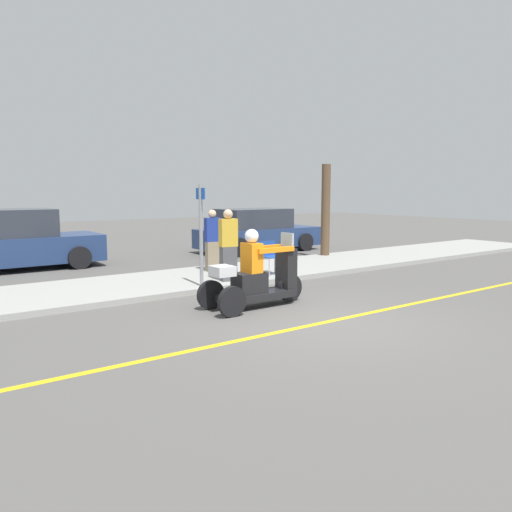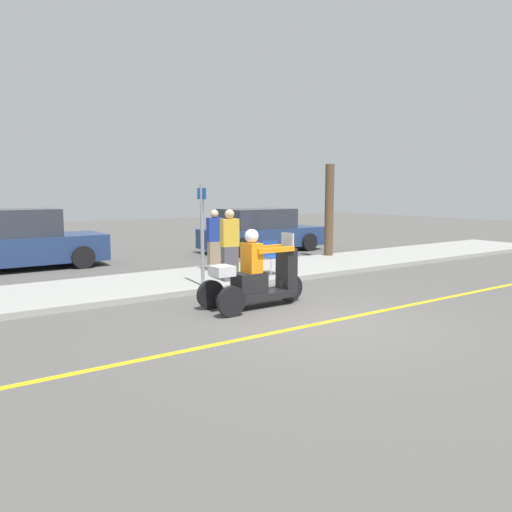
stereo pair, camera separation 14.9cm
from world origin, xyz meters
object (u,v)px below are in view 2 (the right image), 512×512
at_px(parked_car_lot_far, 261,231).
at_px(tree_trunk, 329,210).
at_px(street_sign, 202,231).
at_px(spectator_by_tree, 215,242).
at_px(motorcycle_trike, 257,279).
at_px(folding_chair_set_back, 272,254).
at_px(parked_car_lot_right, 16,242).
at_px(spectator_end_of_line, 230,247).

distance_m(parked_car_lot_far, tree_trunk, 3.04).
bearing_deg(tree_trunk, street_sign, -158.81).
bearing_deg(spectator_by_tree, motorcycle_trike, -107.88).
relative_size(folding_chair_set_back, tree_trunk, 0.28).
bearing_deg(motorcycle_trike, parked_car_lot_right, 111.02).
xyz_separation_m(parked_car_lot_far, tree_trunk, (0.65, -2.85, 0.84)).
bearing_deg(tree_trunk, parked_car_lot_right, 158.56).
bearing_deg(street_sign, spectator_by_tree, 52.35).
bearing_deg(street_sign, folding_chair_set_back, 9.65).
relative_size(motorcycle_trike, spectator_by_tree, 1.36).
bearing_deg(folding_chair_set_back, spectator_by_tree, 125.47).
relative_size(spectator_by_tree, tree_trunk, 0.55).
bearing_deg(parked_car_lot_right, parked_car_lot_far, -3.79).
bearing_deg(parked_car_lot_far, tree_trunk, -77.21).
bearing_deg(folding_chair_set_back, motorcycle_trike, -132.12).
xyz_separation_m(folding_chair_set_back, parked_car_lot_right, (-4.91, 5.27, 0.16)).
xyz_separation_m(spectator_by_tree, parked_car_lot_far, (3.93, 3.49, -0.16)).
bearing_deg(spectator_by_tree, spectator_end_of_line, -106.86).
relative_size(motorcycle_trike, parked_car_lot_far, 0.48).
bearing_deg(folding_chair_set_back, tree_trunk, 27.24).
relative_size(spectator_by_tree, parked_car_lot_far, 0.35).
bearing_deg(folding_chair_set_back, spectator_end_of_line, -173.14).
xyz_separation_m(motorcycle_trike, parked_car_lot_far, (5.06, 6.99, 0.19)).
distance_m(parked_car_lot_far, parked_car_lot_right, 7.97).
distance_m(spectator_end_of_line, street_sign, 0.94).
distance_m(parked_car_lot_right, street_sign, 6.30).
bearing_deg(motorcycle_trike, spectator_end_of_line, 71.43).
relative_size(motorcycle_trike, parked_car_lot_right, 0.47).
height_order(spectator_end_of_line, parked_car_lot_far, spectator_end_of_line).
bearing_deg(street_sign, spectator_end_of_line, 14.04).
distance_m(parked_car_lot_far, street_sign, 7.30).
xyz_separation_m(spectator_end_of_line, folding_chair_set_back, (1.33, 0.16, -0.29)).
bearing_deg(motorcycle_trike, street_sign, 93.78).
bearing_deg(spectator_by_tree, parked_car_lot_far, 41.56).
bearing_deg(spectator_end_of_line, spectator_by_tree, 73.14).
distance_m(parked_car_lot_right, tree_trunk, 9.27).
height_order(spectator_by_tree, parked_car_lot_far, spectator_by_tree).
relative_size(spectator_end_of_line, spectator_by_tree, 1.04).
height_order(motorcycle_trike, parked_car_lot_right, parked_car_lot_right).
bearing_deg(spectator_end_of_line, tree_trunk, 22.31).
bearing_deg(parked_car_lot_right, spectator_by_tree, -44.98).
relative_size(spectator_end_of_line, tree_trunk, 0.57).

